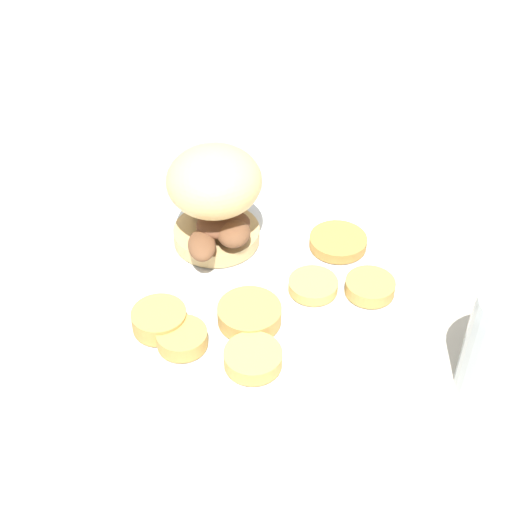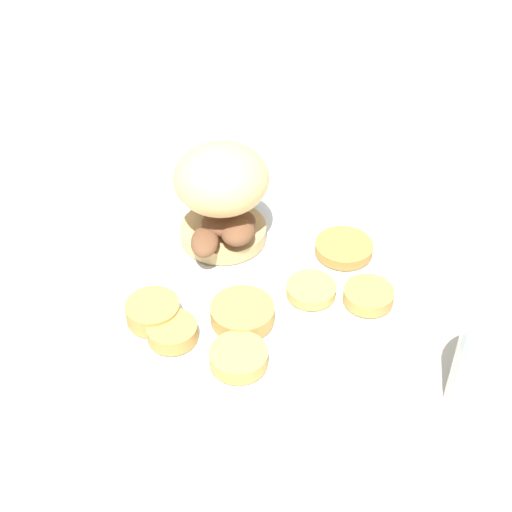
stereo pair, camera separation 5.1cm
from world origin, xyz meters
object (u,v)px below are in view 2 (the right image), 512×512
object	(u,v)px
drinking_glass	(508,369)
sandwich	(223,193)
dinner_plate	(256,285)
fork	(136,489)

from	to	relation	value
drinking_glass	sandwich	bearing A→B (deg)	-47.91
sandwich	drinking_glass	world-z (taller)	sandwich
drinking_glass	dinner_plate	bearing A→B (deg)	-41.81
sandwich	fork	world-z (taller)	sandwich
dinner_plate	fork	size ratio (longest dim) A/B	1.76
fork	sandwich	bearing A→B (deg)	-108.72
sandwich	dinner_plate	bearing A→B (deg)	110.59
sandwich	fork	size ratio (longest dim) A/B	0.74
dinner_plate	fork	distance (m)	0.21
dinner_plate	drinking_glass	bearing A→B (deg)	138.19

